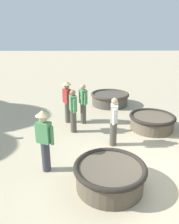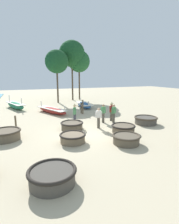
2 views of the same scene
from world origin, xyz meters
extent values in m
plane|color=#BCAD8C|center=(0.00, 0.00, 0.00)|extent=(80.00, 80.00, 0.00)
cylinder|color=#4C473F|center=(5.88, 0.56, 0.27)|extent=(1.75, 1.75, 0.53)
torus|color=#42382B|center=(5.88, 0.56, 0.53)|extent=(1.89, 1.89, 0.14)
cylinder|color=brown|center=(2.94, -0.68, 0.25)|extent=(1.56, 1.56, 0.49)
torus|color=#28231E|center=(2.94, -0.68, 0.49)|extent=(1.68, 1.68, 0.12)
cylinder|color=brown|center=(-0.27, 1.24, 0.26)|extent=(1.56, 1.56, 0.53)
torus|color=#28231E|center=(-0.27, 1.24, 0.53)|extent=(1.68, 1.68, 0.12)
cylinder|color=#383842|center=(0.42, 2.81, 0.41)|extent=(0.22, 0.22, 0.82)
cube|color=#4C8E56|center=(0.42, 2.81, 1.09)|extent=(0.34, 0.40, 0.54)
sphere|color=#DBB28E|center=(0.42, 2.81, 1.47)|extent=(0.20, 0.20, 0.20)
cylinder|color=#4C8E56|center=(0.33, 2.60, 1.04)|extent=(0.09, 0.09, 0.48)
cylinder|color=#4C8E56|center=(0.50, 3.01, 1.04)|extent=(0.09, 0.09, 0.48)
cone|color=#D1BC84|center=(0.42, 2.81, 1.60)|extent=(0.36, 0.36, 0.14)
cylinder|color=#4C473D|center=(1.74, 0.91, 0.41)|extent=(0.22, 0.22, 0.82)
cube|color=silver|center=(1.74, 0.91, 1.09)|extent=(0.36, 0.26, 0.54)
sphere|color=tan|center=(1.74, 0.91, 1.47)|extent=(0.20, 0.20, 0.20)
cylinder|color=silver|center=(1.96, 0.88, 1.04)|extent=(0.09, 0.09, 0.48)
cylinder|color=silver|center=(1.52, 0.93, 1.04)|extent=(0.09, 0.09, 0.48)
cylinder|color=#4C473D|center=(3.57, 1.86, 0.41)|extent=(0.22, 0.22, 0.82)
cube|color=#4C8E56|center=(3.57, 1.86, 1.09)|extent=(0.40, 0.33, 0.54)
sphere|color=tan|center=(3.57, 1.86, 1.47)|extent=(0.20, 0.20, 0.20)
cylinder|color=#4C8E56|center=(3.37, 1.78, 1.04)|extent=(0.09, 0.09, 0.48)
cylinder|color=#4C8E56|center=(3.78, 1.95, 1.04)|extent=(0.09, 0.09, 0.48)
cylinder|color=#4C473D|center=(2.76, 2.21, 0.41)|extent=(0.22, 0.22, 0.82)
cube|color=#4C8E56|center=(2.76, 2.21, 1.09)|extent=(0.38, 0.29, 0.54)
sphere|color=#A37556|center=(2.76, 2.21, 1.47)|extent=(0.20, 0.20, 0.20)
cylinder|color=#4C8E56|center=(2.54, 2.16, 1.04)|extent=(0.09, 0.09, 0.48)
cylinder|color=#4C8E56|center=(2.97, 2.26, 1.04)|extent=(0.09, 0.09, 0.48)
cylinder|color=#4C473D|center=(3.68, 2.48, 0.41)|extent=(0.22, 0.22, 0.82)
cube|color=maroon|center=(3.68, 2.48, 1.09)|extent=(0.40, 0.37, 0.54)
sphere|color=#A37556|center=(3.68, 2.48, 1.47)|extent=(0.20, 0.20, 0.20)
cylinder|color=maroon|center=(3.86, 2.61, 1.04)|extent=(0.09, 0.09, 0.48)
cylinder|color=maroon|center=(3.50, 2.35, 1.04)|extent=(0.09, 0.09, 0.48)
cone|color=#D1BC84|center=(3.68, 2.48, 1.60)|extent=(0.36, 0.36, 0.14)
camera|label=1|loc=(-4.47, 1.80, 3.40)|focal=35.00mm
camera|label=2|loc=(-3.57, -10.82, 4.00)|focal=28.00mm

